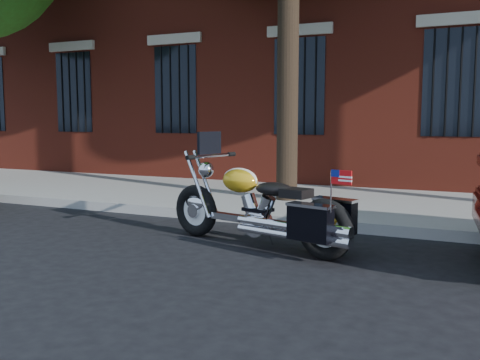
% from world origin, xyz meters
% --- Properties ---
extents(ground, '(120.00, 120.00, 0.00)m').
position_xyz_m(ground, '(0.00, 0.00, 0.00)').
color(ground, black).
rests_on(ground, ground).
extents(curb, '(40.00, 0.16, 0.15)m').
position_xyz_m(curb, '(0.00, 1.38, 0.07)').
color(curb, gray).
rests_on(curb, ground).
extents(sidewalk, '(40.00, 3.60, 0.15)m').
position_xyz_m(sidewalk, '(0.00, 3.26, 0.07)').
color(sidewalk, gray).
rests_on(sidewalk, ground).
extents(motorcycle, '(2.57, 1.21, 1.37)m').
position_xyz_m(motorcycle, '(1.23, -0.00, 0.46)').
color(motorcycle, black).
rests_on(motorcycle, ground).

